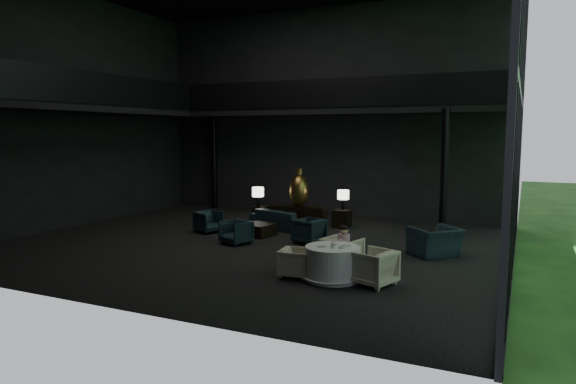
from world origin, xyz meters
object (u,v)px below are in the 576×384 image
at_px(bronze_urn, 299,190).
at_px(side_table_right, 342,219).
at_px(dining_chair_north, 342,250).
at_px(console, 299,215).
at_px(lounge_armchair_east, 309,229).
at_px(coffee_table, 258,230).
at_px(sofa, 281,215).
at_px(lounge_armchair_west, 209,221).
at_px(table_lamp_left, 258,193).
at_px(child, 344,238).
at_px(dining_table, 332,265).
at_px(table_lamp_right, 343,196).
at_px(dining_chair_east, 373,264).
at_px(dining_chair_west, 296,263).
at_px(window_armchair, 435,235).
at_px(lounge_armchair_south, 236,231).
at_px(side_table_left, 261,213).

bearing_deg(bronze_urn, side_table_right, 0.47).
distance_m(bronze_urn, dining_chair_north, 6.15).
height_order(console, dining_chair_north, dining_chair_north).
bearing_deg(bronze_urn, dining_chair_north, -56.74).
xyz_separation_m(lounge_armchair_east, coffee_table, (-1.86, 0.33, -0.22)).
relative_size(sofa, lounge_armchair_west, 3.26).
distance_m(table_lamp_left, child, 7.20).
xyz_separation_m(console, dining_table, (3.46, -6.07, 0.00)).
bearing_deg(lounge_armchair_west, table_lamp_right, -31.53).
bearing_deg(dining_table, dining_chair_east, 0.03).
xyz_separation_m(sofa, dining_chair_north, (3.51, -3.99, -0.03)).
distance_m(table_lamp_right, dining_chair_west, 6.47).
xyz_separation_m(bronze_urn, side_table_right, (1.60, 0.01, -0.91)).
bearing_deg(lounge_armchair_east, child, 53.55).
bearing_deg(dining_chair_west, window_armchair, -43.69).
height_order(window_armchair, dining_table, window_armchair).
distance_m(dining_table, child, 0.97).
height_order(side_table_right, child, child).
height_order(bronze_urn, lounge_armchair_south, bronze_urn).
distance_m(sofa, child, 5.47).
bearing_deg(side_table_left, dining_chair_north, -46.57).
distance_m(table_lamp_left, window_armchair, 7.34).
height_order(lounge_armchair_south, child, child).
bearing_deg(dining_chair_east, lounge_armchair_west, -98.85).
height_order(window_armchair, dining_chair_west, window_armchair).
height_order(bronze_urn, side_table_right, bronze_urn).
distance_m(coffee_table, child, 4.67).
height_order(console, sofa, sofa).
bearing_deg(dining_table, child, 92.21).
relative_size(lounge_armchair_south, dining_chair_east, 0.82).
height_order(bronze_urn, side_table_left, bronze_urn).
bearing_deg(lounge_armchair_south, window_armchair, 28.60).
height_order(lounge_armchair_east, dining_chair_north, dining_chair_north).
distance_m(dining_table, dining_chair_west, 0.83).
height_order(console, child, child).
distance_m(side_table_right, dining_chair_west, 6.31).
height_order(console, lounge_armchair_west, lounge_armchair_west).
bearing_deg(side_table_left, child, -46.79).
distance_m(console, sofa, 1.11).
bearing_deg(lounge_armchair_east, sofa, -119.32).
distance_m(side_table_right, window_armchair, 4.61).
bearing_deg(table_lamp_left, dining_table, -49.89).
distance_m(side_table_left, window_armchair, 7.42).
relative_size(table_lamp_right, child, 1.06).
bearing_deg(lounge_armchair_south, console, 104.06).
relative_size(sofa, child, 3.86).
height_order(dining_chair_west, child, child).
xyz_separation_m(bronze_urn, child, (3.43, -5.23, -0.45)).
height_order(lounge_armchair_west, child, child).
distance_m(table_lamp_right, dining_chair_north, 5.55).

